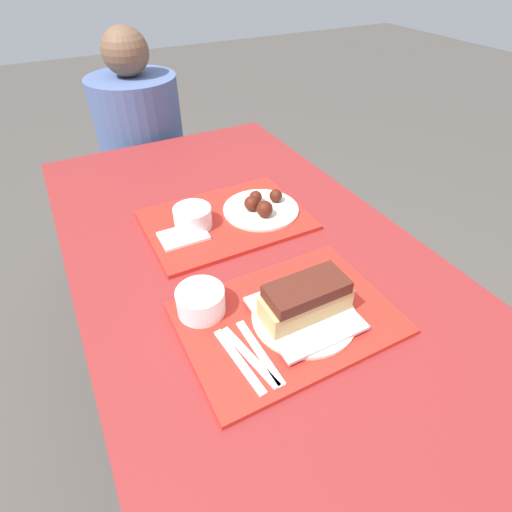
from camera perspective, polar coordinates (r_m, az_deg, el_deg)
ground_plane at (r=1.60m, az=0.33°, el=-22.73°), size 12.00×12.00×0.00m
picnic_table at (r=1.05m, az=0.46°, el=-5.40°), size 0.86×1.69×0.77m
picnic_bench_far at (r=2.05m, az=-13.85°, el=7.55°), size 0.81×0.28×0.44m
tray_near at (r=0.86m, az=4.49°, el=-8.84°), size 0.44×0.32×0.01m
tray_far at (r=1.14m, az=-4.30°, el=5.15°), size 0.44×0.32×0.01m
bowl_coleslaw_near at (r=0.85m, az=-7.91°, el=-6.26°), size 0.10×0.10×0.06m
brisket_sandwich_plate at (r=0.83m, az=7.22°, el=-6.84°), size 0.22×0.22×0.10m
plastic_fork_near at (r=0.79m, az=-0.96°, el=-14.13°), size 0.05×0.17×0.00m
plastic_knife_near at (r=0.79m, az=0.50°, el=-13.54°), size 0.02×0.17×0.00m
plastic_spoon_near at (r=0.78m, az=-2.45°, el=-14.72°), size 0.03×0.17×0.00m
condiment_packet at (r=0.89m, az=0.57°, el=-6.04°), size 0.04×0.03×0.01m
bowl_coleslaw_far at (r=1.10m, az=-9.04°, el=5.63°), size 0.10×0.10×0.06m
wings_plate_far at (r=1.16m, az=0.74°, el=7.10°), size 0.22×0.22×0.05m
napkin_far at (r=1.08m, az=-10.32°, el=2.85°), size 0.12×0.09×0.01m
person_seated_across at (r=1.89m, az=-16.18°, el=16.60°), size 0.36×0.36×0.70m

